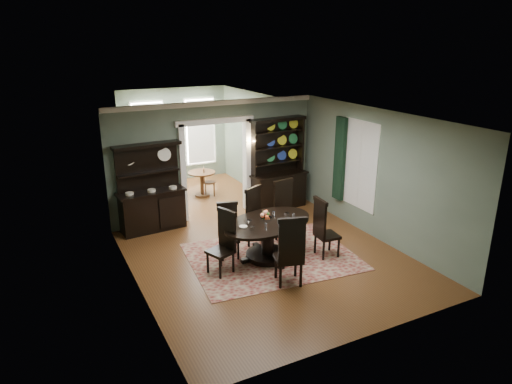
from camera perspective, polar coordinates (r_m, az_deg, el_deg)
room at (r=9.21m, az=1.77°, el=0.45°), size 5.51×6.01×3.01m
parlor at (r=14.13m, az=-8.97°, el=6.40°), size 3.51×3.50×3.01m
doorway_trim at (r=11.78m, az=-5.12°, el=4.63°), size 2.08×0.25×2.57m
right_window at (r=11.35m, az=11.66°, el=3.70°), size 0.15×1.47×2.12m
wall_sconce at (r=11.95m, az=-0.63°, el=6.25°), size 0.27×0.21×0.21m
rug at (r=9.90m, az=1.99°, el=-8.05°), size 3.68×2.96×0.01m
dining_table at (r=9.61m, az=1.50°, el=-5.09°), size 2.46×2.46×0.84m
centerpiece at (r=9.57m, az=1.29°, el=-3.13°), size 1.29×0.83×0.21m
chair_far_left at (r=9.73m, az=-3.49°, el=-4.55°), size 0.53×0.51×1.19m
chair_far_mid at (r=10.15m, az=0.07°, el=-2.96°), size 0.66×0.64×1.36m
chair_far_right at (r=10.45m, az=3.72°, el=-2.14°), size 0.60×0.58×1.43m
chair_end_left at (r=9.06m, az=-4.02°, el=-5.99°), size 0.59×0.61×1.29m
chair_end_right at (r=9.73m, az=8.39°, el=-4.30°), size 0.50×0.52×1.31m
chair_near at (r=8.51m, az=4.32°, el=-7.21°), size 0.64×0.63×1.42m
sideboard at (r=11.29m, az=-12.94°, el=-1.04°), size 1.66×0.70×2.13m
welsh_dresser at (r=12.45m, az=2.78°, el=2.02°), size 1.63×0.71×2.48m
parlor_table at (r=13.55m, az=-6.79°, el=1.47°), size 0.80×0.80×0.74m
parlor_chair_left at (r=13.72m, az=-9.41°, el=1.58°), size 0.41×0.40×0.92m
parlor_chair_right at (r=13.60m, az=-6.08°, el=1.42°), size 0.40×0.39×0.85m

